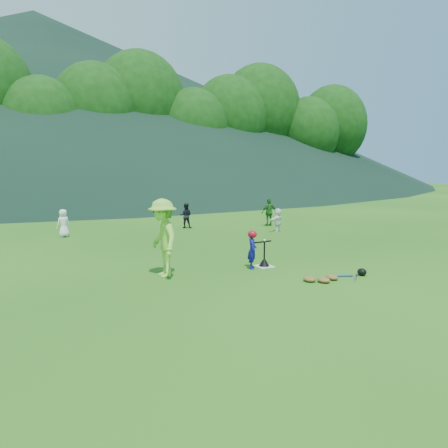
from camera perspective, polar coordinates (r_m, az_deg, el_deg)
name	(u,v)px	position (r m, az deg, el deg)	size (l,w,h in m)	color
ground	(264,267)	(12.17, 5.27, -5.56)	(120.00, 120.00, 0.00)	#245513
home_plate	(264,266)	(12.17, 5.27, -5.52)	(0.45, 0.45, 0.02)	silver
baseball	(264,240)	(12.03, 5.31, -2.14)	(0.08, 0.08, 0.08)	white
batter_child	(252,250)	(11.82, 3.70, -3.41)	(0.37, 0.24, 1.02)	navy
adult_coach	(163,238)	(10.97, -7.98, -1.82)	(1.27, 0.73, 1.96)	#93DC40
fielder_a	(63,223)	(18.25, -20.24, 0.10)	(0.54, 0.35, 1.11)	white
fielder_b	(186,216)	(19.79, -5.01, 1.10)	(0.55, 0.43, 1.13)	black
fielder_c	(269,212)	(20.51, 5.92, 1.53)	(0.76, 0.31, 1.29)	#216A1F
fielder_d	(278,220)	(18.73, 7.02, 0.52)	(0.93, 0.30, 1.00)	white
batting_tee	(264,262)	(12.14, 5.27, -4.97)	(0.30, 0.30, 0.68)	black
batter_gear	(253,235)	(11.76, 3.81, -1.43)	(0.73, 0.26, 0.38)	#B20B1D
equipment_pile	(332,277)	(11.04, 13.97, -6.75)	(1.80, 0.77, 0.19)	olive
outfield_fence	(90,192)	(38.64, -17.11, 4.05)	(70.07, 0.08, 1.33)	gray
tree_line	(78,109)	(44.72, -18.48, 14.05)	(70.04, 11.40, 14.82)	#382314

